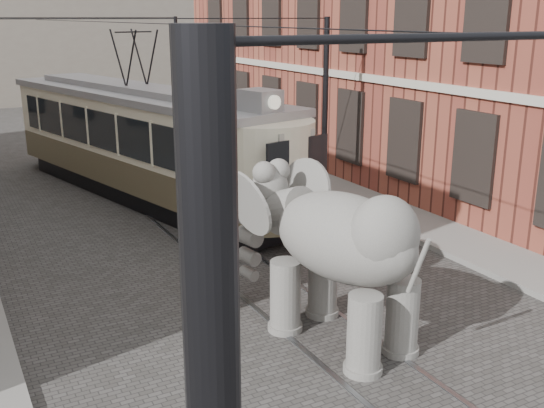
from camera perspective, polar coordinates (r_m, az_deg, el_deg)
ground at (r=14.54m, az=0.05°, el=-7.93°), size 120.00×120.00×0.00m
tram_rails at (r=14.54m, az=0.05°, el=-7.88°), size 1.54×80.00×0.02m
sidewalk_right at (r=17.94m, az=17.21°, el=-3.60°), size 2.00×60.00×0.15m
brick_building at (r=26.93m, az=12.15°, el=16.13°), size 8.00×26.00×12.00m
distant_block at (r=52.05m, az=-22.27°, el=16.43°), size 28.00×10.00×14.00m
catenary at (r=17.99m, az=-8.14°, el=6.69°), size 11.00×30.20×6.00m
tram at (r=22.01m, az=-11.89°, el=7.73°), size 6.17×14.34×5.58m
elephant at (r=11.93m, az=6.40°, el=-5.19°), size 3.99×5.81×3.25m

